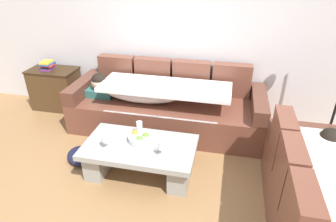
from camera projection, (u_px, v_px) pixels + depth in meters
The scene contains 13 objects.
ground_plane at pixel (136, 215), 2.74m from camera, with size 14.00×14.00×0.00m, color olive.
back_wall at pixel (180, 23), 3.95m from camera, with size 9.00×0.10×2.70m, color silver.
couch_along_wall at pixel (163, 106), 4.01m from camera, with size 2.59×0.92×0.88m.
couch_near_window at pixel (328, 205), 2.41m from camera, with size 0.92×1.80×0.88m.
coffee_table at pixel (140, 156), 3.16m from camera, with size 1.20×0.68×0.38m.
fruit_bowl at pixel (141, 138), 3.14m from camera, with size 0.28×0.28×0.10m.
wine_glass_near_left at pixel (105, 139), 2.98m from camera, with size 0.07×0.07×0.17m.
wine_glass_near_right at pixel (161, 146), 2.88m from camera, with size 0.07×0.07×0.17m.
wine_glass_far_back at pixel (139, 126), 3.21m from camera, with size 0.07×0.07×0.17m.
open_magazine at pixel (165, 145), 3.08m from camera, with size 0.28×0.21×0.01m, color white.
side_cabinet at pixel (56, 89), 4.55m from camera, with size 0.72×0.44×0.64m.
book_stack_on_cabinet at pixel (48, 65), 4.38m from camera, with size 0.18×0.23×0.12m.
crumpled_garment at pixel (82, 156), 3.45m from camera, with size 0.40×0.32×0.12m, color #191933.
Camera 1 is at (0.72, -1.83, 2.16)m, focal length 30.94 mm.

